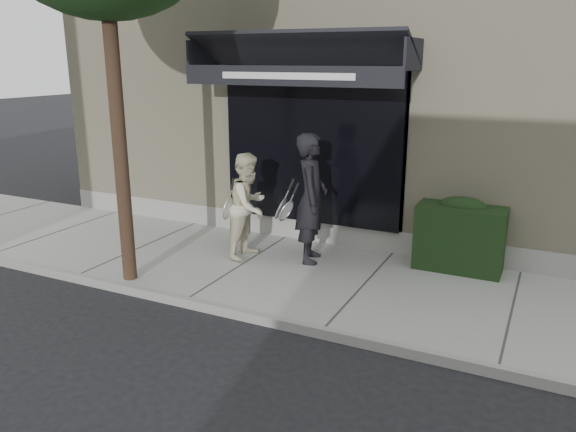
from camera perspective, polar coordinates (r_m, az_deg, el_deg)
The scene contains 7 objects.
ground at distance 8.29m, azimuth 7.73°, elevation -7.62°, with size 80.00×80.00×0.00m, color black.
sidewalk at distance 8.26m, azimuth 7.75°, elevation -7.24°, with size 20.00×3.00×0.12m, color #9C9D97.
curb at distance 6.94m, azimuth 3.62°, elevation -11.73°, with size 20.00×0.10×0.14m, color gray.
building_facade at distance 12.44m, azimuth 15.59°, elevation 12.76°, with size 14.30×8.04×5.64m.
hedge at distance 8.98m, azimuth 17.11°, elevation -1.85°, with size 1.30×0.70×1.14m.
pedestrian_front at distance 8.80m, azimuth 2.38°, elevation 1.79°, with size 0.80×0.97×2.05m.
pedestrian_back at distance 9.05m, azimuth -4.01°, elevation 1.06°, with size 0.68×0.85×1.71m.
Camera 1 is at (2.30, -7.26, 3.27)m, focal length 35.00 mm.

